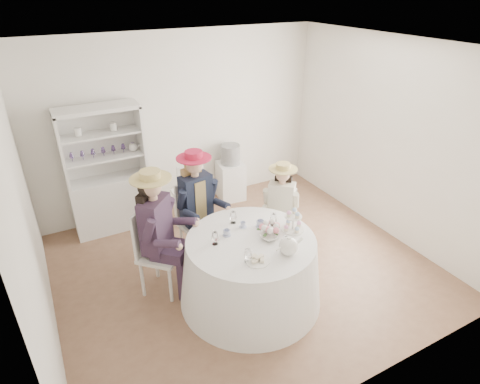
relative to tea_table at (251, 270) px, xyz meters
name	(u,v)px	position (x,y,z in m)	size (l,w,h in m)	color
ground	(244,267)	(0.20, 0.53, -0.40)	(4.50, 4.50, 0.00)	brown
ceiling	(245,48)	(0.20, 0.53, 2.30)	(4.50, 4.50, 0.00)	white
wall_back	(181,123)	(0.20, 2.53, 0.95)	(4.50, 4.50, 0.00)	silver
wall_front	(372,272)	(0.20, -1.47, 0.95)	(4.50, 4.50, 0.00)	silver
wall_left	(26,222)	(-2.05, 0.53, 0.95)	(4.50, 4.50, 0.00)	silver
wall_right	(388,140)	(2.45, 0.53, 0.95)	(4.50, 4.50, 0.00)	silver
tea_table	(251,270)	(0.00, 0.00, 0.00)	(1.61, 1.61, 0.81)	white
hutch	(109,187)	(-1.03, 2.29, 0.25)	(1.20, 0.69, 1.84)	silver
side_table	(231,181)	(0.91, 2.28, -0.09)	(0.41, 0.41, 0.64)	silver
hatbox	(230,154)	(0.91, 2.28, 0.39)	(0.31, 0.31, 0.31)	black
guest_left	(158,227)	(-0.83, 0.62, 0.47)	(0.66, 0.66, 1.55)	silver
guest_mid	(197,200)	(-0.20, 1.02, 0.45)	(0.56, 0.59, 1.50)	silver
guest_right	(281,204)	(0.81, 0.64, 0.32)	(0.54, 0.54, 1.28)	silver
spare_chair	(189,191)	(0.01, 1.85, 0.14)	(0.43, 0.43, 1.01)	silver
teacup_a	(227,233)	(-0.20, 0.19, 0.44)	(0.08, 0.08, 0.06)	white
teacup_b	(243,225)	(0.04, 0.26, 0.44)	(0.06, 0.06, 0.06)	white
teacup_c	(260,224)	(0.22, 0.18, 0.44)	(0.09, 0.09, 0.07)	white
flower_bowl	(269,237)	(0.18, -0.08, 0.43)	(0.19, 0.19, 0.05)	white
flower_arrangement	(269,227)	(0.23, 0.01, 0.50)	(0.19, 0.18, 0.07)	pink
table_teapot	(289,246)	(0.22, -0.39, 0.50)	(0.27, 0.19, 0.21)	white
sandwich_plate	(258,260)	(-0.13, -0.36, 0.42)	(0.24, 0.24, 0.05)	white
cupcake_stand	(293,223)	(0.51, -0.05, 0.50)	(0.26, 0.26, 0.24)	white
stemware_set	(251,234)	(0.00, 0.00, 0.48)	(0.82, 0.79, 0.15)	white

